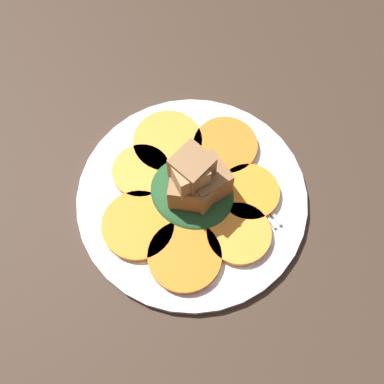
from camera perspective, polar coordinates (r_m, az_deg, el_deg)
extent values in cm
cube|color=#38281E|center=(55.06, 0.00, -1.30)|extent=(120.00, 120.00, 2.00)
cylinder|color=silver|center=(53.68, 0.00, -0.69)|extent=(25.58, 25.58, 1.00)
cylinder|color=white|center=(53.63, 0.00, -0.67)|extent=(20.46, 20.46, 1.00)
cylinder|color=orange|center=(54.16, -6.03, 2.43)|extent=(6.50, 6.50, 0.90)
cylinder|color=orange|center=(51.69, -6.40, -3.97)|extent=(7.80, 7.80, 0.90)
cylinder|color=orange|center=(50.33, -0.88, -7.65)|extent=(7.73, 7.73, 0.90)
cylinder|color=orange|center=(51.30, 5.56, -4.96)|extent=(6.86, 6.86, 0.90)
cylinder|color=orange|center=(53.16, 6.77, -0.06)|extent=(6.67, 6.67, 0.90)
cylinder|color=orange|center=(55.52, 3.91, 5.49)|extent=(7.38, 7.38, 0.90)
cylinder|color=orange|center=(55.72, -2.90, 5.97)|extent=(7.95, 7.95, 0.90)
ellipsoid|color=#1E4723|center=(52.36, 0.00, -0.07)|extent=(9.37, 8.43, 1.68)
cube|color=brown|center=(49.89, 1.77, 1.41)|extent=(5.27, 5.27, 3.95)
cube|color=brown|center=(49.60, 0.74, 0.10)|extent=(3.80, 3.80, 3.50)
cube|color=brown|center=(49.59, -0.28, 0.42)|extent=(4.94, 4.94, 3.74)
cube|color=#9E754C|center=(47.16, -0.83, 2.47)|extent=(4.42, 4.42, 3.20)
cube|color=brown|center=(46.97, 0.22, 2.96)|extent=(4.00, 4.00, 3.43)
cube|color=silver|center=(55.78, 2.27, 5.60)|extent=(11.30, 6.19, 0.40)
cube|color=silver|center=(53.49, 6.18, 0.23)|extent=(2.31, 2.71, 0.40)
cube|color=silver|center=(53.01, 8.95, -1.85)|extent=(4.40, 2.33, 0.40)
cube|color=silver|center=(52.79, 8.37, -2.21)|extent=(4.40, 2.33, 0.40)
cube|color=silver|center=(52.59, 7.78, -2.57)|extent=(4.40, 2.33, 0.40)
cube|color=silver|center=(52.39, 7.19, -2.93)|extent=(4.40, 2.33, 0.40)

